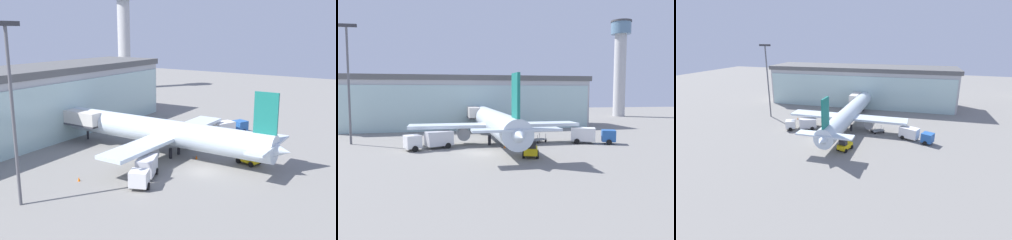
{
  "view_description": "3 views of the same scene",
  "coord_description": "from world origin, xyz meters",
  "views": [
    {
      "loc": [
        -44.67,
        -24.33,
        18.78
      ],
      "look_at": [
        5.59,
        9.78,
        4.94
      ],
      "focal_mm": 42.0,
      "sensor_mm": 36.0,
      "label": 1
    },
    {
      "loc": [
        -4.36,
        -46.08,
        8.89
      ],
      "look_at": [
        5.7,
        11.15,
        3.72
      ],
      "focal_mm": 35.0,
      "sensor_mm": 36.0,
      "label": 2
    },
    {
      "loc": [
        21.21,
        -49.51,
        21.52
      ],
      "look_at": [
        2.45,
        8.14,
        2.27
      ],
      "focal_mm": 28.0,
      "sensor_mm": 36.0,
      "label": 3
    }
  ],
  "objects": [
    {
      "name": "baggage_cart",
      "position": [
        10.87,
        8.15,
        0.5
      ],
      "size": [
        3.21,
        2.92,
        1.5
      ],
      "rotation": [
        0.0,
        0.0,
        0.61
      ],
      "color": "gray",
      "rests_on": "ground"
    },
    {
      "name": "terminal_building",
      "position": [
        0.01,
        34.72,
        6.25
      ],
      "size": [
        60.55,
        18.03,
        12.49
      ],
      "rotation": [
        0.0,
        0.0,
        0.06
      ],
      "color": "#B3B3B3",
      "rests_on": "ground"
    },
    {
      "name": "ground",
      "position": [
        0.0,
        0.0,
        0.0
      ],
      "size": [
        240.0,
        240.0,
        0.0
      ],
      "primitive_type": "plane",
      "color": "gray"
    },
    {
      "name": "airplane",
      "position": [
        3.34,
        9.3,
        3.53
      ],
      "size": [
        28.37,
        40.14,
        11.08
      ],
      "rotation": [
        0.0,
        0.0,
        1.6
      ],
      "color": "silver",
      "rests_on": "ground"
    },
    {
      "name": "control_tower",
      "position": [
        54.66,
        60.34,
        19.35
      ],
      "size": [
        7.01,
        7.01,
        33.0
      ],
      "color": "#B3B3B3",
      "rests_on": "ground"
    },
    {
      "name": "jet_bridge",
      "position": [
        0.73,
        26.96,
        4.1
      ],
      "size": [
        2.54,
        12.29,
        5.47
      ],
      "rotation": [
        0.0,
        0.0,
        1.6
      ],
      "color": "beige",
      "rests_on": "ground"
    },
    {
      "name": "safety_cone_nose",
      "position": [
        4.17,
        3.65,
        0.28
      ],
      "size": [
        0.36,
        0.36,
        0.55
      ],
      "primitive_type": "cone",
      "color": "orange",
      "rests_on": "ground"
    },
    {
      "name": "apron_light_mast",
      "position": [
        -20.53,
        11.72,
        11.64
      ],
      "size": [
        3.2,
        0.4,
        19.75
      ],
      "color": "#59595E",
      "rests_on": "ground"
    },
    {
      "name": "fuel_truck",
      "position": [
        19.41,
        5.63,
        1.47
      ],
      "size": [
        7.6,
        4.7,
        2.65
      ],
      "rotation": [
        0.0,
        0.0,
        5.91
      ],
      "color": "#2659A5",
      "rests_on": "ground"
    },
    {
      "name": "pushback_tug",
      "position": [
        6.46,
        -3.8,
        0.97
      ],
      "size": [
        2.85,
        3.55,
        2.3
      ],
      "rotation": [
        0.0,
        0.0,
        1.31
      ],
      "color": "yellow",
      "rests_on": "ground"
    },
    {
      "name": "catering_truck",
      "position": [
        -7.12,
        4.79,
        1.47
      ],
      "size": [
        7.56,
        5.01,
        2.65
      ],
      "rotation": [
        0.0,
        0.0,
        3.57
      ],
      "color": "silver",
      "rests_on": "ground"
    },
    {
      "name": "safety_cone_wingtip",
      "position": [
        -12.01,
        11.61,
        0.28
      ],
      "size": [
        0.36,
        0.36,
        0.55
      ],
      "primitive_type": "cone",
      "color": "orange",
      "rests_on": "ground"
    }
  ]
}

